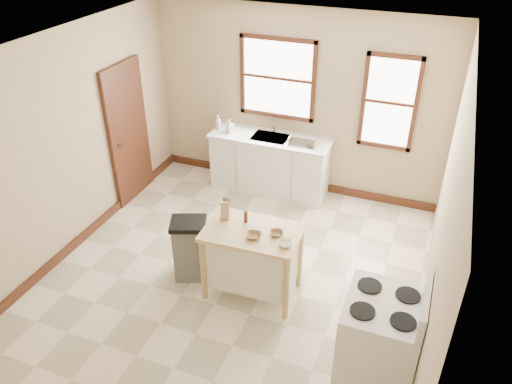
# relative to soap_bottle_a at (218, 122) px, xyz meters

# --- Properties ---
(floor) EXTENTS (5.00, 5.00, 0.00)m
(floor) POSITION_rel_soap_bottle_a_xyz_m (1.15, -2.17, -1.04)
(floor) COLOR beige
(floor) RESTS_ON ground
(ceiling) EXTENTS (5.00, 5.00, 0.00)m
(ceiling) POSITION_rel_soap_bottle_a_xyz_m (1.15, -2.17, 1.76)
(ceiling) COLOR white
(ceiling) RESTS_ON ground
(wall_back) EXTENTS (4.50, 0.04, 2.80)m
(wall_back) POSITION_rel_soap_bottle_a_xyz_m (1.15, 0.33, 0.36)
(wall_back) COLOR tan
(wall_back) RESTS_ON ground
(wall_left) EXTENTS (0.04, 5.00, 2.80)m
(wall_left) POSITION_rel_soap_bottle_a_xyz_m (-1.10, -2.17, 0.36)
(wall_left) COLOR tan
(wall_left) RESTS_ON ground
(wall_right) EXTENTS (0.04, 5.00, 2.80)m
(wall_right) POSITION_rel_soap_bottle_a_xyz_m (3.40, -2.17, 0.36)
(wall_right) COLOR tan
(wall_right) RESTS_ON ground
(window_main) EXTENTS (1.17, 0.06, 1.22)m
(window_main) POSITION_rel_soap_bottle_a_xyz_m (0.85, 0.31, 0.71)
(window_main) COLOR #402111
(window_main) RESTS_ON wall_back
(window_side) EXTENTS (0.77, 0.06, 1.37)m
(window_side) POSITION_rel_soap_bottle_a_xyz_m (2.50, 0.31, 0.56)
(window_side) COLOR #402111
(window_side) RESTS_ON wall_back
(door_left) EXTENTS (0.06, 0.90, 2.10)m
(door_left) POSITION_rel_soap_bottle_a_xyz_m (-1.06, -0.87, 0.01)
(door_left) COLOR #402111
(door_left) RESTS_ON ground
(baseboard_back) EXTENTS (4.50, 0.04, 0.12)m
(baseboard_back) POSITION_rel_soap_bottle_a_xyz_m (1.15, 0.30, -0.98)
(baseboard_back) COLOR #402111
(baseboard_back) RESTS_ON ground
(baseboard_left) EXTENTS (0.04, 5.00, 0.12)m
(baseboard_left) POSITION_rel_soap_bottle_a_xyz_m (-1.07, -2.17, -0.98)
(baseboard_left) COLOR #402111
(baseboard_left) RESTS_ON ground
(sink_counter) EXTENTS (1.86, 0.62, 0.92)m
(sink_counter) POSITION_rel_soap_bottle_a_xyz_m (0.85, 0.03, -0.58)
(sink_counter) COLOR silver
(sink_counter) RESTS_ON ground
(faucet) EXTENTS (0.03, 0.03, 0.22)m
(faucet) POSITION_rel_soap_bottle_a_xyz_m (0.85, 0.21, -0.01)
(faucet) COLOR silver
(faucet) RESTS_ON sink_counter
(soap_bottle_a) EXTENTS (0.10, 0.10, 0.23)m
(soap_bottle_a) POSITION_rel_soap_bottle_a_xyz_m (0.00, 0.00, 0.00)
(soap_bottle_a) COLOR #B2B2B2
(soap_bottle_a) RESTS_ON sink_counter
(soap_bottle_b) EXTENTS (0.12, 0.13, 0.21)m
(soap_bottle_b) POSITION_rel_soap_bottle_a_xyz_m (0.21, -0.03, -0.01)
(soap_bottle_b) COLOR #B2B2B2
(soap_bottle_b) RESTS_ON sink_counter
(dish_rack) EXTENTS (0.43, 0.33, 0.11)m
(dish_rack) POSITION_rel_soap_bottle_a_xyz_m (1.40, -0.02, -0.06)
(dish_rack) COLOR silver
(dish_rack) RESTS_ON sink_counter
(kitchen_island) EXTENTS (1.11, 0.73, 0.89)m
(kitchen_island) POSITION_rel_soap_bottle_a_xyz_m (1.47, -2.28, -0.59)
(kitchen_island) COLOR #DFC183
(kitchen_island) RESTS_ON ground
(knife_block) EXTENTS (0.13, 0.13, 0.20)m
(knife_block) POSITION_rel_soap_bottle_a_xyz_m (1.08, -2.15, -0.05)
(knife_block) COLOR tan
(knife_block) RESTS_ON kitchen_island
(pepper_grinder) EXTENTS (0.06, 0.06, 0.15)m
(pepper_grinder) POSITION_rel_soap_bottle_a_xyz_m (1.34, -2.15, -0.08)
(pepper_grinder) COLOR #442312
(pepper_grinder) RESTS_ON kitchen_island
(bowl_a) EXTENTS (0.21, 0.21, 0.04)m
(bowl_a) POSITION_rel_soap_bottle_a_xyz_m (1.53, -2.38, -0.13)
(bowl_a) COLOR brown
(bowl_a) RESTS_ON kitchen_island
(bowl_b) EXTENTS (0.20, 0.20, 0.04)m
(bowl_b) POSITION_rel_soap_bottle_a_xyz_m (1.75, -2.25, -0.13)
(bowl_b) COLOR brown
(bowl_b) RESTS_ON kitchen_island
(bowl_c) EXTENTS (0.16, 0.16, 0.05)m
(bowl_c) POSITION_rel_soap_bottle_a_xyz_m (1.90, -2.40, -0.13)
(bowl_c) COLOR silver
(bowl_c) RESTS_ON kitchen_island
(trash_bin) EXTENTS (0.51, 0.48, 0.81)m
(trash_bin) POSITION_rel_soap_bottle_a_xyz_m (0.66, -2.29, -0.63)
(trash_bin) COLOR #5B5B59
(trash_bin) RESTS_ON ground
(gas_stove) EXTENTS (0.76, 0.77, 1.22)m
(gas_stove) POSITION_rel_soap_bottle_a_xyz_m (3.04, -2.96, -0.43)
(gas_stove) COLOR silver
(gas_stove) RESTS_ON ground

